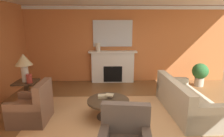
{
  "coord_description": "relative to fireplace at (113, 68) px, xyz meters",
  "views": [
    {
      "loc": [
        -0.62,
        -3.81,
        2.2
      ],
      "look_at": [
        -0.51,
        1.1,
        1.0
      ],
      "focal_mm": 29.26,
      "sensor_mm": 36.0,
      "label": 1
    }
  ],
  "objects": [
    {
      "name": "ground_plane",
      "position": [
        0.44,
        -2.98,
        -0.58
      ],
      "size": [
        9.61,
        9.61,
        0.0
      ],
      "primitive_type": "plane",
      "color": "brown"
    },
    {
      "name": "wall_fireplace",
      "position": [
        0.44,
        0.21,
        0.85
      ],
      "size": [
        7.99,
        0.12,
        2.86
      ],
      "primitive_type": "cube",
      "color": "#CC723D",
      "rests_on": "ground_plane"
    },
    {
      "name": "crown_moulding",
      "position": [
        0.44,
        0.13,
        2.2
      ],
      "size": [
        7.99,
        0.08,
        0.12
      ],
      "primitive_type": "cube",
      "color": "white"
    },
    {
      "name": "area_rug",
      "position": [
        -0.18,
        -2.77,
        -0.57
      ],
      "size": [
        3.7,
        2.56,
        0.01
      ],
      "primitive_type": "cube",
      "color": "tan",
      "rests_on": "ground_plane"
    },
    {
      "name": "fireplace",
      "position": [
        0.0,
        0.0,
        0.0
      ],
      "size": [
        1.8,
        0.35,
        1.22
      ],
      "color": "white",
      "rests_on": "ground_plane"
    },
    {
      "name": "mantel_mirror",
      "position": [
        0.0,
        0.12,
        1.28
      ],
      "size": [
        1.46,
        0.04,
        0.97
      ],
      "primitive_type": "cube",
      "color": "silver"
    },
    {
      "name": "sofa",
      "position": [
        1.74,
        -2.53,
        -0.28
      ],
      "size": [
        0.95,
        2.12,
        0.85
      ],
      "color": "#BCB299",
      "rests_on": "ground_plane"
    },
    {
      "name": "armchair_near_window",
      "position": [
        -1.92,
        -2.92,
        -0.27
      ],
      "size": [
        0.81,
        0.81,
        0.95
      ],
      "color": "brown",
      "rests_on": "ground_plane"
    },
    {
      "name": "coffee_table",
      "position": [
        -0.18,
        -2.77,
        -0.24
      ],
      "size": [
        1.0,
        1.0,
        0.45
      ],
      "color": "#3D2D1E",
      "rests_on": "ground_plane"
    },
    {
      "name": "side_table",
      "position": [
        -2.39,
        -2.07,
        -0.18
      ],
      "size": [
        0.56,
        0.56,
        0.7
      ],
      "color": "#3D2D1E",
      "rests_on": "ground_plane"
    },
    {
      "name": "table_lamp",
      "position": [
        -2.39,
        -2.07,
        0.65
      ],
      "size": [
        0.44,
        0.44,
        0.75
      ],
      "color": "beige",
      "rests_on": "side_table"
    },
    {
      "name": "vase_mantel_left",
      "position": [
        -0.55,
        -0.05,
        0.79
      ],
      "size": [
        0.18,
        0.18,
        0.29
      ],
      "primitive_type": "cylinder",
      "color": "beige",
      "rests_on": "fireplace"
    },
    {
      "name": "vase_on_side_table",
      "position": [
        -2.24,
        -2.19,
        0.24
      ],
      "size": [
        0.14,
        0.14,
        0.23
      ],
      "primitive_type": "cylinder",
      "color": "#9E3328",
      "rests_on": "side_table"
    },
    {
      "name": "book_red_cover",
      "position": [
        -0.32,
        -2.61,
        -0.1
      ],
      "size": [
        0.23,
        0.17,
        0.06
      ],
      "primitive_type": "cube",
      "rotation": [
        0.0,
        0.0,
        0.04
      ],
      "color": "tan",
      "rests_on": "coffee_table"
    },
    {
      "name": "book_art_folio",
      "position": [
        -0.16,
        -2.65,
        -0.05
      ],
      "size": [
        0.23,
        0.21,
        0.04
      ],
      "primitive_type": "cube",
      "rotation": [
        0.0,
        0.0,
        -0.29
      ],
      "color": "tan",
      "rests_on": "coffee_table"
    },
    {
      "name": "potted_plant",
      "position": [
        3.13,
        -0.52,
        -0.08
      ],
      "size": [
        0.56,
        0.56,
        0.83
      ],
      "color": "#BCB29E",
      "rests_on": "ground_plane"
    }
  ]
}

